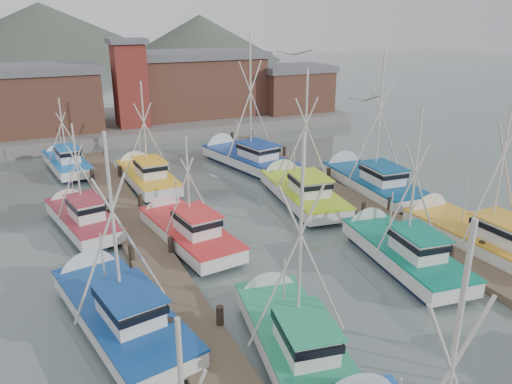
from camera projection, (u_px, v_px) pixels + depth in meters
name	position (u px, v px, depth m)	size (l,w,h in m)	color
ground	(323.00, 278.00, 23.82)	(260.00, 260.00, 0.00)	#51615F
dock_left	(157.00, 267.00, 24.43)	(2.30, 46.00, 1.50)	brown
dock_right	(386.00, 220.00, 29.98)	(2.30, 46.00, 1.50)	brown
quay	(145.00, 123.00, 55.24)	(44.00, 16.00, 1.20)	gray
shed_left	(33.00, 98.00, 47.92)	(12.72, 8.48, 6.20)	brown
shed_center	(195.00, 82.00, 56.25)	(14.84, 9.54, 6.90)	brown
shed_right	(293.00, 88.00, 58.33)	(8.48, 6.36, 5.20)	brown
lookout_tower	(130.00, 83.00, 49.37)	(3.60, 3.60, 8.50)	maroon
distant_hills	(14.00, 66.00, 123.55)	(175.00, 140.00, 42.00)	#495245
boat_4	(291.00, 335.00, 18.44)	(3.97, 8.80, 9.16)	#101B37
boat_5	(398.00, 249.00, 25.22)	(3.76, 9.00, 8.67)	#101B37
boat_6	(116.00, 308.00, 20.15)	(4.55, 9.78, 8.92)	#101B37
boat_7	(476.00, 236.00, 26.69)	(3.99, 9.87, 9.71)	#101B37
boat_8	(185.00, 230.00, 27.50)	(3.78, 8.96, 6.79)	#101B37
boat_9	(299.00, 191.00, 33.65)	(4.19, 9.93, 9.67)	#101B37
boat_10	(80.00, 217.00, 29.21)	(3.75, 8.14, 6.93)	#101B37
boat_11	(368.00, 180.00, 35.71)	(4.35, 10.07, 10.74)	#101B37
boat_12	(145.00, 175.00, 36.84)	(3.38, 8.89, 8.34)	#101B37
boat_13	(245.00, 158.00, 41.40)	(5.18, 10.75, 11.72)	#101B37
boat_14	(66.00, 163.00, 40.06)	(3.27, 7.98, 6.48)	#101B37
gull_near	(294.00, 53.00, 19.44)	(1.55, 0.63, 0.24)	slate
gull_far	(365.00, 99.00, 21.88)	(1.54, 0.61, 0.24)	slate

